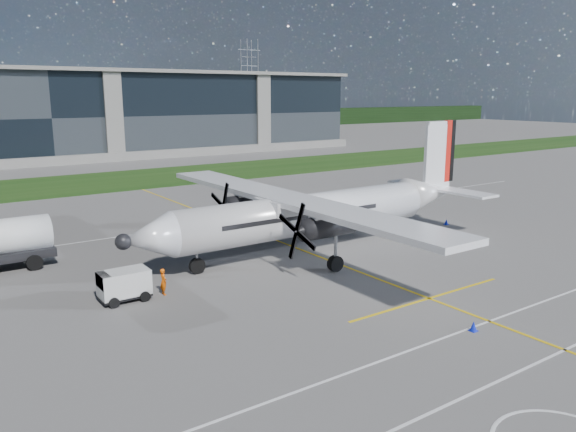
{
  "coord_description": "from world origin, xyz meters",
  "views": [
    {
      "loc": [
        -20.8,
        -26.18,
        11.4
      ],
      "look_at": [
        1.48,
        5.89,
        2.86
      ],
      "focal_mm": 35.0,
      "sensor_mm": 36.0,
      "label": 1
    }
  ],
  "objects_px": {
    "safety_cone_fwd": "(114,284)",
    "pylon_east": "(250,83)",
    "turboprop_aircraft": "(318,189)",
    "baggage_tug": "(124,286)",
    "safety_cone_tail": "(446,222)",
    "safety_cone_nose_port": "(145,285)",
    "safety_cone_nose_stbd": "(143,276)",
    "ground_crew_person": "(163,280)",
    "safety_cone_stbdwing": "(199,216)",
    "safety_cone_portwing": "(474,326)"
  },
  "relations": [
    {
      "from": "safety_cone_nose_stbd",
      "to": "safety_cone_tail",
      "type": "relative_size",
      "value": 1.0
    },
    {
      "from": "ground_crew_person",
      "to": "safety_cone_tail",
      "type": "relative_size",
      "value": 3.59
    },
    {
      "from": "safety_cone_portwing",
      "to": "safety_cone_fwd",
      "type": "bearing_deg",
      "value": 127.65
    },
    {
      "from": "safety_cone_fwd",
      "to": "pylon_east",
      "type": "bearing_deg",
      "value": 56.28
    },
    {
      "from": "safety_cone_stbdwing",
      "to": "turboprop_aircraft",
      "type": "bearing_deg",
      "value": -80.16
    },
    {
      "from": "baggage_tug",
      "to": "ground_crew_person",
      "type": "distance_m",
      "value": 2.2
    },
    {
      "from": "baggage_tug",
      "to": "turboprop_aircraft",
      "type": "bearing_deg",
      "value": 7.67
    },
    {
      "from": "turboprop_aircraft",
      "to": "safety_cone_nose_port",
      "type": "relative_size",
      "value": 61.26
    },
    {
      "from": "baggage_tug",
      "to": "ground_crew_person",
      "type": "xyz_separation_m",
      "value": [
        2.17,
        -0.35,
        0.02
      ]
    },
    {
      "from": "safety_cone_tail",
      "to": "safety_cone_portwing",
      "type": "height_order",
      "value": "same"
    },
    {
      "from": "ground_crew_person",
      "to": "safety_cone_nose_stbd",
      "type": "xyz_separation_m",
      "value": [
        -0.05,
        3.13,
        -0.65
      ]
    },
    {
      "from": "pylon_east",
      "to": "safety_cone_stbdwing",
      "type": "relative_size",
      "value": 60.0
    },
    {
      "from": "safety_cone_stbdwing",
      "to": "safety_cone_nose_stbd",
      "type": "bearing_deg",
      "value": -127.27
    },
    {
      "from": "baggage_tug",
      "to": "safety_cone_nose_port",
      "type": "bearing_deg",
      "value": 37.15
    },
    {
      "from": "safety_cone_tail",
      "to": "safety_cone_nose_stbd",
      "type": "bearing_deg",
      "value": 178.49
    },
    {
      "from": "turboprop_aircraft",
      "to": "safety_cone_nose_stbd",
      "type": "bearing_deg",
      "value": 176.87
    },
    {
      "from": "safety_cone_nose_stbd",
      "to": "safety_cone_nose_port",
      "type": "xyz_separation_m",
      "value": [
        -0.48,
        -1.54,
        0.0
      ]
    },
    {
      "from": "safety_cone_nose_port",
      "to": "safety_cone_nose_stbd",
      "type": "bearing_deg",
      "value": 72.68
    },
    {
      "from": "ground_crew_person",
      "to": "safety_cone_portwing",
      "type": "relative_size",
      "value": 3.59
    },
    {
      "from": "safety_cone_stbdwing",
      "to": "safety_cone_tail",
      "type": "bearing_deg",
      "value": -40.88
    },
    {
      "from": "safety_cone_nose_port",
      "to": "safety_cone_tail",
      "type": "distance_m",
      "value": 28.13
    },
    {
      "from": "safety_cone_nose_port",
      "to": "turboprop_aircraft",
      "type": "bearing_deg",
      "value": 3.43
    },
    {
      "from": "safety_cone_stbdwing",
      "to": "safety_cone_portwing",
      "type": "bearing_deg",
      "value": -90.22
    },
    {
      "from": "pylon_east",
      "to": "safety_cone_tail",
      "type": "bearing_deg",
      "value": -114.75
    },
    {
      "from": "safety_cone_nose_stbd",
      "to": "safety_cone_portwing",
      "type": "distance_m",
      "value": 19.69
    },
    {
      "from": "baggage_tug",
      "to": "safety_cone_portwing",
      "type": "relative_size",
      "value": 5.82
    },
    {
      "from": "safety_cone_nose_port",
      "to": "safety_cone_tail",
      "type": "bearing_deg",
      "value": 1.65
    },
    {
      "from": "pylon_east",
      "to": "safety_cone_nose_stbd",
      "type": "distance_m",
      "value": 172.39
    },
    {
      "from": "safety_cone_fwd",
      "to": "safety_cone_tail",
      "type": "bearing_deg",
      "value": -0.56
    },
    {
      "from": "turboprop_aircraft",
      "to": "safety_cone_tail",
      "type": "xyz_separation_m",
      "value": [
        14.45,
        -0.01,
        -4.34
      ]
    },
    {
      "from": "baggage_tug",
      "to": "safety_cone_stbdwing",
      "type": "height_order",
      "value": "baggage_tug"
    },
    {
      "from": "ground_crew_person",
      "to": "turboprop_aircraft",
      "type": "bearing_deg",
      "value": -77.02
    },
    {
      "from": "baggage_tug",
      "to": "safety_cone_fwd",
      "type": "bearing_deg",
      "value": 86.46
    },
    {
      "from": "baggage_tug",
      "to": "safety_cone_stbdwing",
      "type": "distance_m",
      "value": 21.08
    },
    {
      "from": "safety_cone_nose_port",
      "to": "ground_crew_person",
      "type": "bearing_deg",
      "value": -71.51
    },
    {
      "from": "baggage_tug",
      "to": "safety_cone_portwing",
      "type": "height_order",
      "value": "baggage_tug"
    },
    {
      "from": "safety_cone_fwd",
      "to": "baggage_tug",
      "type": "bearing_deg",
      "value": -93.54
    },
    {
      "from": "safety_cone_tail",
      "to": "safety_cone_portwing",
      "type": "bearing_deg",
      "value": -137.08
    },
    {
      "from": "pylon_east",
      "to": "baggage_tug",
      "type": "xyz_separation_m",
      "value": [
        -96.31,
        -146.42,
        -14.13
      ]
    },
    {
      "from": "ground_crew_person",
      "to": "safety_cone_fwd",
      "type": "relative_size",
      "value": 3.59
    },
    {
      "from": "safety_cone_nose_port",
      "to": "safety_cone_fwd",
      "type": "bearing_deg",
      "value": 143.73
    },
    {
      "from": "baggage_tug",
      "to": "safety_cone_fwd",
      "type": "height_order",
      "value": "baggage_tug"
    },
    {
      "from": "pylon_east",
      "to": "safety_cone_nose_port",
      "type": "distance_m",
      "value": 173.94
    },
    {
      "from": "turboprop_aircraft",
      "to": "ground_crew_person",
      "type": "distance_m",
      "value": 13.86
    },
    {
      "from": "turboprop_aircraft",
      "to": "safety_cone_stbdwing",
      "type": "distance_m",
      "value": 15.54
    },
    {
      "from": "pylon_east",
      "to": "safety_cone_tail",
      "type": "xyz_separation_m",
      "value": [
        -66.55,
        -144.36,
        -14.75
      ]
    },
    {
      "from": "turboprop_aircraft",
      "to": "baggage_tug",
      "type": "relative_size",
      "value": 10.53
    },
    {
      "from": "pylon_east",
      "to": "safety_cone_nose_port",
      "type": "relative_size",
      "value": 60.0
    },
    {
      "from": "safety_cone_tail",
      "to": "safety_cone_portwing",
      "type": "relative_size",
      "value": 1.0
    },
    {
      "from": "pylon_east",
      "to": "turboprop_aircraft",
      "type": "distance_m",
      "value": 165.85
    }
  ]
}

